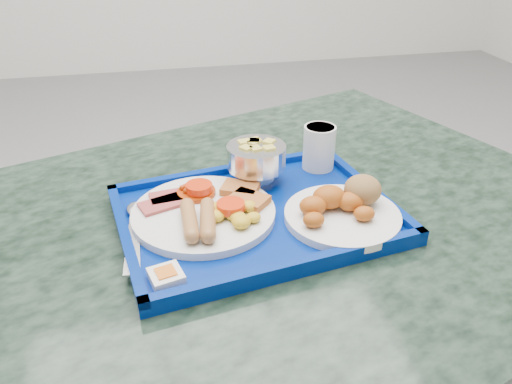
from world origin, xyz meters
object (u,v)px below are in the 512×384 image
tray (256,216)px  table (234,319)px  fruit_bowl (256,157)px  juice_cup (319,146)px  bread_plate (344,207)px  main_plate (207,211)px

tray → table: bearing=-165.4°
fruit_bowl → juice_cup: (0.13, 0.03, -0.00)m
fruit_bowl → tray: bearing=-102.5°
table → bread_plate: 0.30m
fruit_bowl → juice_cup: 0.13m
tray → bread_plate: 0.15m
table → tray: tray is taller
tray → main_plate: main_plate is taller
bread_plate → juice_cup: 0.18m
table → juice_cup: juice_cup is taller
table → fruit_bowl: bearing=60.3°
table → bread_plate: size_ratio=7.97×
bread_plate → juice_cup: size_ratio=2.22×
table → tray: 0.22m
table → fruit_bowl: 0.30m
fruit_bowl → juice_cup: size_ratio=1.26×
fruit_bowl → bread_plate: bearing=-53.3°
juice_cup → fruit_bowl: bearing=-167.6°
bread_plate → tray: bearing=162.5°
tray → bread_plate: size_ratio=2.60×
main_plate → bread_plate: bread_plate is taller
main_plate → juice_cup: bearing=29.5°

